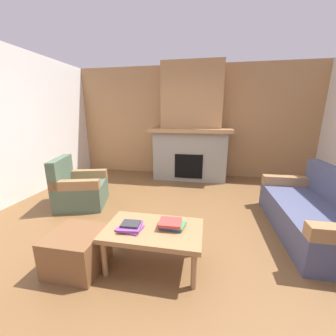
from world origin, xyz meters
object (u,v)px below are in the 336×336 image
Objects in this scene: couch at (315,214)px; ottoman at (77,250)px; armchair at (79,189)px; coffee_table at (153,233)px; fireplace at (191,131)px.

couch is 2.96m from ottoman.
armchair is 1.67m from ottoman.
coffee_table reaches higher than ottoman.
ottoman is at bearing -57.74° from armchair.
armchair is at bearing 122.26° from ottoman.
coffee_table is (-1.96, -0.98, 0.09)m from couch.
fireplace is 3.04m from couch.
ottoman is (-0.77, -0.19, -0.18)m from coffee_table.
armchair is 1.82× the size of ottoman.
fireplace is at bearing 75.66° from ottoman.
fireplace is 3.65m from ottoman.
couch is 3.48× the size of ottoman.
couch reaches higher than coffee_table.
couch is at bearing 23.17° from ottoman.
ottoman is (-0.87, -3.41, -0.96)m from fireplace.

